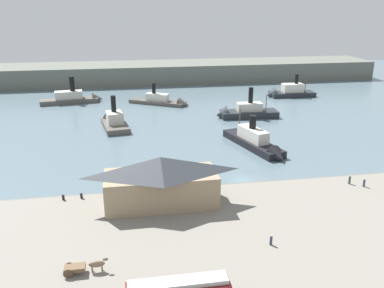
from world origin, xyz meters
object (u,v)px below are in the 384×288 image
pedestrian_standing_center (271,240)px  ferry_approaching_west (114,121)px  mooring_post_west (81,196)px  ferry_moored_east (242,112)px  ferry_shed_central_terminal (161,181)px  ferry_departing_north (165,102)px  mooring_post_center_east (63,197)px  horse_cart (84,266)px  ferry_outer_harbor (257,143)px  pedestrian_near_west_shed (364,183)px  ferry_approaching_east (287,92)px  ferry_near_quay (76,98)px  pedestrian_walking_west (350,180)px

pedestrian_standing_center → ferry_approaching_west: ferry_approaching_west is taller
mooring_post_west → ferry_moored_east: size_ratio=0.05×
ferry_shed_central_terminal → ferry_departing_north: ferry_shed_central_terminal is taller
mooring_post_center_east → mooring_post_west: bearing=1.3°
horse_cart → ferry_outer_harbor: 56.61m
pedestrian_near_west_shed → pedestrian_standing_center: bearing=-146.9°
mooring_post_center_east → ferry_outer_harbor: (41.80, 21.99, -0.06)m
horse_cart → ferry_approaching_west: 68.33m
mooring_post_center_east → ferry_departing_north: 75.04m
pedestrian_near_west_shed → ferry_departing_north: 79.82m
mooring_post_center_east → ferry_approaching_east: ferry_approaching_east is taller
horse_cart → ferry_outer_harbor: ferry_outer_harbor is taller
ferry_near_quay → ferry_approaching_east: (76.53, -3.09, -0.04)m
pedestrian_standing_center → mooring_post_center_east: bearing=147.7°
horse_cart → ferry_moored_east: 82.61m
ferry_shed_central_terminal → mooring_post_center_east: bearing=165.2°
pedestrian_near_west_shed → ferry_outer_harbor: 28.31m
ferry_outer_harbor → mooring_post_west: bearing=-150.5°
horse_cart → mooring_post_west: horse_cart is taller
pedestrian_walking_west → ferry_departing_north: (-26.55, 72.98, -0.88)m
ferry_outer_harbor → ferry_approaching_east: size_ratio=1.26×
horse_cart → pedestrian_walking_west: 50.16m
ferry_outer_harbor → horse_cart: bearing=-130.5°
ferry_approaching_west → mooring_post_center_east: bearing=-99.7°
pedestrian_standing_center → pedestrian_near_west_shed: bearing=33.1°
ferry_shed_central_terminal → pedestrian_walking_west: ferry_shed_central_terminal is taller
ferry_shed_central_terminal → mooring_post_west: bearing=161.8°
ferry_shed_central_terminal → pedestrian_walking_west: size_ratio=11.01×
ferry_departing_north → pedestrian_standing_center: bearing=-86.7°
ferry_shed_central_terminal → horse_cart: size_ratio=3.42×
pedestrian_walking_west → mooring_post_west: pedestrian_walking_west is taller
ferry_outer_harbor → ferry_moored_east: 28.80m
pedestrian_walking_west → ferry_moored_east: 52.86m
ferry_shed_central_terminal → horse_cart: 20.48m
pedestrian_near_west_shed → ferry_near_quay: bearing=125.4°
ferry_near_quay → ferry_moored_east: ferry_near_quay is taller
mooring_post_west → ferry_near_quay: ferry_near_quay is taller
mooring_post_center_east → ferry_departing_north: size_ratio=0.04×
ferry_near_quay → ferry_shed_central_terminal: bearing=-75.4°
ferry_shed_central_terminal → pedestrian_standing_center: 20.46m
pedestrian_walking_west → ferry_approaching_west: ferry_approaching_west is taller
ferry_outer_harbor → ferry_approaching_east: ferry_outer_harbor is taller
ferry_moored_east → mooring_post_center_east: bearing=-132.7°
pedestrian_standing_center → ferry_moored_east: 71.36m
ferry_shed_central_terminal → pedestrian_standing_center: (13.74, -14.73, -3.56)m
mooring_post_west → ferry_approaching_east: ferry_approaching_east is taller
ferry_near_quay → ferry_outer_harbor: bearing=-50.4°
mooring_post_center_east → ferry_outer_harbor: 47.23m
ferry_approaching_east → mooring_post_west: bearing=-131.9°
ferry_approaching_east → ferry_departing_north: bearing=-173.5°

